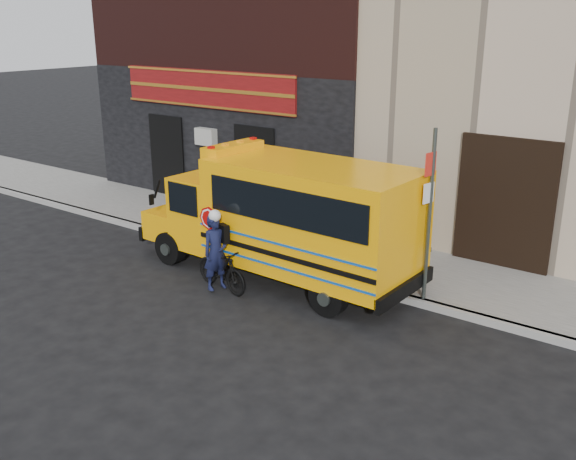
% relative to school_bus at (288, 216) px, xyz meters
% --- Properties ---
extents(ground, '(120.00, 120.00, 0.00)m').
position_rel_school_bus_xyz_m(ground, '(-0.33, -2.13, -1.51)').
color(ground, black).
rests_on(ground, ground).
extents(curb, '(40.00, 0.20, 0.15)m').
position_rel_school_bus_xyz_m(curb, '(-0.33, 0.47, -1.43)').
color(curb, gray).
rests_on(curb, ground).
extents(sidewalk, '(40.00, 3.00, 0.15)m').
position_rel_school_bus_xyz_m(sidewalk, '(-0.33, 1.97, -1.43)').
color(sidewalk, '#62605B').
rests_on(sidewalk, ground).
extents(building, '(20.00, 10.70, 12.00)m').
position_rel_school_bus_xyz_m(building, '(-0.38, 8.33, 4.62)').
color(building, tan).
rests_on(building, sidewalk).
extents(school_bus, '(6.97, 2.48, 2.92)m').
position_rel_school_bus_xyz_m(school_bus, '(0.00, 0.00, 0.00)').
color(school_bus, black).
rests_on(school_bus, ground).
extents(sign_pole, '(0.10, 0.32, 3.66)m').
position_rel_school_bus_xyz_m(sign_pole, '(3.06, 0.53, 0.49)').
color(sign_pole, '#424A45').
rests_on(sign_pole, ground).
extents(bicycle, '(1.65, 0.74, 0.96)m').
position_rel_school_bus_xyz_m(bicycle, '(-0.83, -1.30, -1.03)').
color(bicycle, black).
rests_on(bicycle, ground).
extents(cyclist, '(0.57, 0.70, 1.66)m').
position_rel_school_bus_xyz_m(cyclist, '(-0.87, -1.39, -0.68)').
color(cyclist, '#111433').
rests_on(cyclist, ground).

